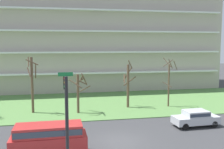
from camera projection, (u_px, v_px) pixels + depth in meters
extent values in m
plane|color=#38383A|center=(119.00, 141.00, 21.18)|extent=(160.00, 160.00, 0.00)
cube|color=#547F42|center=(97.00, 103.00, 34.84)|extent=(80.00, 16.00, 0.08)
cube|color=#B2A899|center=(86.00, 33.00, 48.12)|extent=(46.76, 13.55, 20.08)
cube|color=white|center=(90.00, 73.00, 41.83)|extent=(44.89, 0.90, 0.24)
cube|color=white|center=(90.00, 52.00, 41.45)|extent=(44.89, 0.90, 0.24)
cube|color=white|center=(90.00, 31.00, 41.07)|extent=(44.89, 0.90, 0.24)
cube|color=white|center=(90.00, 10.00, 40.69)|extent=(44.89, 0.90, 0.24)
cylinder|color=brown|center=(32.00, 86.00, 29.58)|extent=(0.29, 0.29, 6.48)
cylinder|color=brown|center=(36.00, 71.00, 29.54)|extent=(0.30, 0.98, 1.83)
cylinder|color=brown|center=(29.00, 72.00, 29.18)|extent=(0.51, 0.75, 1.06)
cylinder|color=brown|center=(32.00, 62.00, 28.67)|extent=(1.37, 0.41, 0.75)
cylinder|color=brown|center=(28.00, 62.00, 29.17)|extent=(0.21, 0.76, 1.10)
cylinder|color=brown|center=(78.00, 94.00, 29.60)|extent=(0.28, 0.28, 4.56)
cylinder|color=brown|center=(80.00, 81.00, 29.92)|extent=(1.00, 0.71, 0.78)
cylinder|color=brown|center=(84.00, 89.00, 30.29)|extent=(1.35, 1.66, 1.07)
cylinder|color=brown|center=(81.00, 82.00, 28.97)|extent=(1.22, 0.86, 0.75)
cylinder|color=brown|center=(76.00, 84.00, 28.74)|extent=(1.47, 0.73, 1.01)
cylinder|color=brown|center=(84.00, 79.00, 29.20)|extent=(0.84, 1.58, 1.57)
cylinder|color=brown|center=(82.00, 78.00, 29.56)|extent=(0.31, 1.04, 0.72)
cylinder|color=brown|center=(128.00, 86.00, 32.23)|extent=(0.31, 0.31, 5.45)
cylinder|color=brown|center=(124.00, 79.00, 32.15)|extent=(0.39, 1.03, 1.03)
cylinder|color=brown|center=(128.00, 74.00, 32.58)|extent=(1.18, 0.29, 1.79)
cylinder|color=brown|center=(130.00, 81.00, 32.91)|extent=(1.51, 0.94, 1.31)
cylinder|color=brown|center=(130.00, 64.00, 31.68)|extent=(0.74, 0.55, 1.09)
cylinder|color=brown|center=(169.00, 86.00, 32.74)|extent=(0.20, 0.20, 5.48)
cylinder|color=brown|center=(167.00, 62.00, 32.01)|extent=(0.77, 0.95, 1.13)
cylinder|color=brown|center=(175.00, 65.00, 32.07)|extent=(1.11, 1.30, 1.29)
cylinder|color=brown|center=(168.00, 63.00, 33.05)|extent=(1.30, 0.32, 0.98)
cylinder|color=brown|center=(171.00, 64.00, 32.16)|extent=(0.66, 0.19, 1.23)
cylinder|color=brown|center=(167.00, 85.00, 32.20)|extent=(1.01, 0.88, 0.67)
cube|color=#B7BABF|center=(196.00, 120.00, 25.06)|extent=(4.48, 2.01, 0.70)
cube|color=#B7BABF|center=(196.00, 113.00, 24.99)|extent=(2.28, 1.76, 0.55)
cube|color=#2D3847|center=(196.00, 113.00, 24.99)|extent=(2.23, 1.79, 0.30)
cylinder|color=black|center=(185.00, 127.00, 23.98)|extent=(0.65, 0.25, 0.64)
cylinder|color=black|center=(177.00, 122.00, 25.51)|extent=(0.65, 0.25, 0.64)
cylinder|color=black|center=(214.00, 124.00, 24.70)|extent=(0.65, 0.25, 0.64)
cylinder|color=black|center=(205.00, 120.00, 26.22)|extent=(0.65, 0.25, 0.64)
cube|color=#B22828|center=(49.00, 144.00, 18.10)|extent=(5.23, 2.08, 1.25)
cube|color=#B22828|center=(49.00, 130.00, 17.99)|extent=(4.63, 1.91, 0.75)
cube|color=#2D3847|center=(49.00, 130.00, 17.99)|extent=(4.54, 1.95, 0.41)
cylinder|color=black|center=(75.00, 145.00, 19.41)|extent=(0.72, 0.23, 0.72)
cylinder|color=black|center=(24.00, 149.00, 18.68)|extent=(0.72, 0.23, 0.72)
cylinder|color=black|center=(67.00, 136.00, 13.60)|extent=(0.18, 0.18, 6.23)
cylinder|color=black|center=(66.00, 79.00, 15.50)|extent=(0.12, 4.53, 0.12)
cube|color=black|center=(65.00, 82.00, 17.48)|extent=(0.28, 0.28, 0.90)
sphere|color=red|center=(65.00, 78.00, 17.30)|extent=(0.20, 0.20, 0.20)
sphere|color=#F2A519|center=(65.00, 82.00, 17.33)|extent=(0.20, 0.20, 0.20)
sphere|color=green|center=(66.00, 87.00, 17.36)|extent=(0.20, 0.20, 0.20)
cube|color=#197238|center=(65.00, 74.00, 15.70)|extent=(0.90, 0.04, 0.24)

